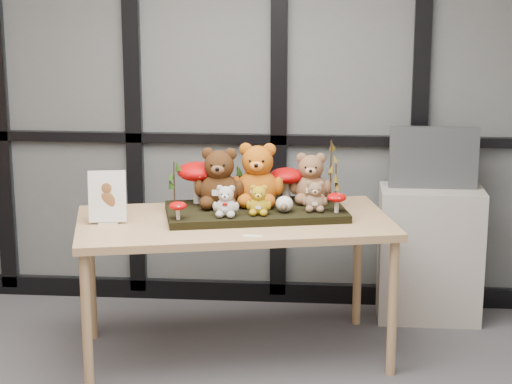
# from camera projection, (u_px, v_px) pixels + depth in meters

# --- Properties ---
(room_shell) EXTENTS (5.00, 5.00, 5.00)m
(room_shell) POSITION_uv_depth(u_px,v_px,m) (107.00, 85.00, 3.18)
(room_shell) COLOR #ABA8A2
(room_shell) RESTS_ON floor
(glass_partition) EXTENTS (4.90, 0.06, 2.78)m
(glass_partition) POSITION_uv_depth(u_px,v_px,m) (205.00, 79.00, 5.64)
(glass_partition) COLOR #2D383F
(glass_partition) RESTS_ON floor
(display_table) EXTENTS (1.80, 1.18, 0.78)m
(display_table) POSITION_uv_depth(u_px,v_px,m) (234.00, 231.00, 4.93)
(display_table) COLOR tan
(display_table) RESTS_ON floor
(diorama_tray) EXTENTS (1.03, 0.68, 0.04)m
(diorama_tray) POSITION_uv_depth(u_px,v_px,m) (256.00, 212.00, 4.99)
(diorama_tray) COLOR black
(diorama_tray) RESTS_ON display_table
(bear_pooh_yellow) EXTENTS (0.34, 0.32, 0.37)m
(bear_pooh_yellow) POSITION_uv_depth(u_px,v_px,m) (258.00, 171.00, 5.02)
(bear_pooh_yellow) COLOR #BF590F
(bear_pooh_yellow) RESTS_ON diorama_tray
(bear_brown_medium) EXTENTS (0.32, 0.30, 0.36)m
(bear_brown_medium) POSITION_uv_depth(u_px,v_px,m) (219.00, 174.00, 4.98)
(bear_brown_medium) COLOR #3E220E
(bear_brown_medium) RESTS_ON diorama_tray
(bear_tan_back) EXTENTS (0.27, 0.26, 0.30)m
(bear_tan_back) POSITION_uv_depth(u_px,v_px,m) (311.00, 175.00, 5.08)
(bear_tan_back) COLOR brown
(bear_tan_back) RESTS_ON diorama_tray
(bear_small_yellow) EXTENTS (0.16, 0.15, 0.17)m
(bear_small_yellow) POSITION_uv_depth(u_px,v_px,m) (259.00, 198.00, 4.84)
(bear_small_yellow) COLOR #BB9314
(bear_small_yellow) RESTS_ON diorama_tray
(bear_white_bow) EXTENTS (0.16, 0.15, 0.18)m
(bear_white_bow) POSITION_uv_depth(u_px,v_px,m) (226.00, 199.00, 4.80)
(bear_white_bow) COLOR beige
(bear_white_bow) RESTS_ON diorama_tray
(bear_beige_small) EXTENTS (0.16, 0.15, 0.18)m
(bear_beige_small) POSITION_uv_depth(u_px,v_px,m) (315.00, 194.00, 4.91)
(bear_beige_small) COLOR #856548
(bear_beige_small) RESTS_ON diorama_tray
(plush_cream_hedgehog) EXTENTS (0.08, 0.08, 0.09)m
(plush_cream_hedgehog) POSITION_uv_depth(u_px,v_px,m) (284.00, 203.00, 4.90)
(plush_cream_hedgehog) COLOR white
(plush_cream_hedgehog) RESTS_ON diorama_tray
(mushroom_back_left) EXTENTS (0.23, 0.23, 0.25)m
(mushroom_back_left) POSITION_uv_depth(u_px,v_px,m) (198.00, 181.00, 5.07)
(mushroom_back_left) COLOR #AC0506
(mushroom_back_left) RESTS_ON diorama_tray
(mushroom_back_right) EXTENTS (0.19, 0.19, 0.21)m
(mushroom_back_right) POSITION_uv_depth(u_px,v_px,m) (286.00, 183.00, 5.11)
(mushroom_back_right) COLOR #AC0506
(mushroom_back_right) RESTS_ON diorama_tray
(mushroom_front_left) EXTENTS (0.09, 0.09, 0.10)m
(mushroom_front_left) POSITION_uv_depth(u_px,v_px,m) (178.00, 210.00, 4.75)
(mushroom_front_left) COLOR #AC0506
(mushroom_front_left) RESTS_ON diorama_tray
(mushroom_front_right) EXTENTS (0.10, 0.10, 0.12)m
(mushroom_front_right) POSITION_uv_depth(u_px,v_px,m) (337.00, 202.00, 4.88)
(mushroom_front_right) COLOR #AC0506
(mushroom_front_right) RESTS_ON diorama_tray
(sprig_green_far_left) EXTENTS (0.05, 0.05, 0.24)m
(sprig_green_far_left) POSITION_uv_depth(u_px,v_px,m) (174.00, 184.00, 5.01)
(sprig_green_far_left) COLOR #0F370C
(sprig_green_far_left) RESTS_ON diorama_tray
(sprig_green_mid_left) EXTENTS (0.05, 0.05, 0.22)m
(sprig_green_mid_left) POSITION_uv_depth(u_px,v_px,m) (198.00, 183.00, 5.08)
(sprig_green_mid_left) COLOR #0F370C
(sprig_green_mid_left) RESTS_ON diorama_tray
(sprig_dry_far_right) EXTENTS (0.05, 0.05, 0.34)m
(sprig_dry_far_right) POSITION_uv_depth(u_px,v_px,m) (331.00, 171.00, 5.10)
(sprig_dry_far_right) COLOR brown
(sprig_dry_far_right) RESTS_ON diorama_tray
(sprig_dry_mid_right) EXTENTS (0.05, 0.05, 0.23)m
(sprig_dry_mid_right) POSITION_uv_depth(u_px,v_px,m) (336.00, 185.00, 5.00)
(sprig_dry_mid_right) COLOR brown
(sprig_dry_mid_right) RESTS_ON diorama_tray
(sprig_green_centre) EXTENTS (0.05, 0.05, 0.19)m
(sprig_green_centre) POSITION_uv_depth(u_px,v_px,m) (237.00, 183.00, 5.13)
(sprig_green_centre) COLOR #0F370C
(sprig_green_centre) RESTS_ON diorama_tray
(sign_holder) EXTENTS (0.20, 0.09, 0.28)m
(sign_holder) POSITION_uv_depth(u_px,v_px,m) (107.00, 199.00, 4.81)
(sign_holder) COLOR silver
(sign_holder) RESTS_ON display_table
(label_card) EXTENTS (0.09, 0.03, 0.00)m
(label_card) POSITION_uv_depth(u_px,v_px,m) (252.00, 236.00, 4.60)
(label_card) COLOR white
(label_card) RESTS_ON display_table
(cabinet) EXTENTS (0.61, 0.35, 0.81)m
(cabinet) POSITION_uv_depth(u_px,v_px,m) (430.00, 254.00, 5.56)
(cabinet) COLOR #AEA69C
(cabinet) RESTS_ON floor
(monitor) EXTENTS (0.52, 0.05, 0.37)m
(monitor) POSITION_uv_depth(u_px,v_px,m) (434.00, 158.00, 5.44)
(monitor) COLOR #47494E
(monitor) RESTS_ON cabinet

